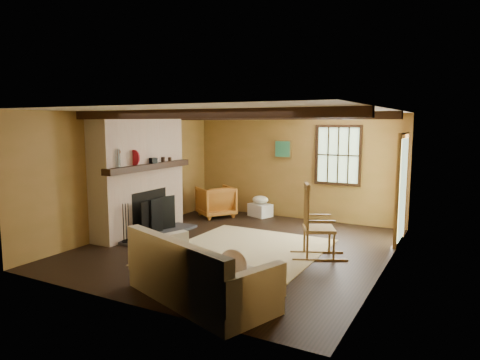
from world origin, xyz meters
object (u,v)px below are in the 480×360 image
Objects in this scene: rocking_chair at (316,226)px; armchair at (216,201)px; laundry_basket at (260,210)px; fireplace at (140,178)px; sofa at (197,277)px.

armchair is at bearing 32.71° from rocking_chair.
armchair is at bearing -151.11° from laundry_basket.
rocking_chair reaches higher than armchair.
armchair is (-3.08, 1.85, -0.16)m from rocking_chair.
laundry_basket is at bearing 16.14° from rocking_chair.
fireplace is at bearing -120.36° from laundry_basket.
laundry_basket is at bearing 59.64° from fireplace.
fireplace is 1.07× the size of sofa.
fireplace is at bearing 65.94° from rocking_chair.
sofa is 4.48× the size of laundry_basket.
rocking_chair is at bearing 92.35° from sofa.
rocking_chair is 0.55× the size of sofa.
sofa is at bearing -37.95° from fireplace.
armchair is at bearing 138.42° from sofa.
rocking_chair reaches higher than laundry_basket.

